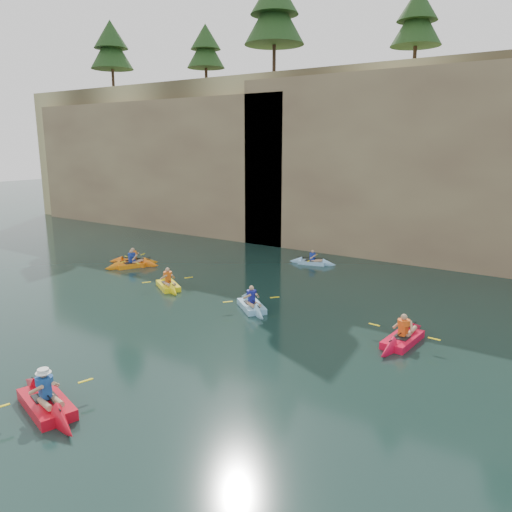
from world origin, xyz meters
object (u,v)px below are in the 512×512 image
Objects in this scene: kayaker_ltblue_near at (252,305)px; kayaker_red_far at (403,339)px; main_kayaker at (46,403)px; kayaker_orange at (133,262)px.

kayaker_red_far is at bearing 38.18° from kayaker_ltblue_near.
kayaker_ltblue_near is 0.82× the size of kayaker_red_far.
kayaker_ltblue_near is at bearing 93.68° from kayaker_red_far.
main_kayaker reaches higher than kayaker_ltblue_near.
main_kayaker is 9.88m from kayaker_ltblue_near.
main_kayaker is at bearing 150.92° from kayaker_red_far.
kayaker_orange is 16.98m from kayaker_red_far.
kayaker_red_far is at bearing 72.97° from main_kayaker.
kayaker_red_far is (6.58, -0.03, 0.01)m from kayaker_ltblue_near.
kayaker_orange is at bearing 85.09° from kayaker_red_far.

